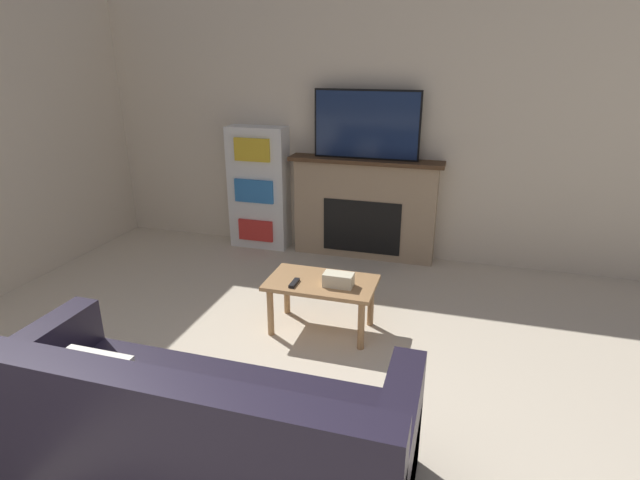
% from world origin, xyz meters
% --- Properties ---
extents(wall_back, '(6.68, 0.06, 2.70)m').
position_xyz_m(wall_back, '(0.00, 3.95, 1.35)').
color(wall_back, beige).
rests_on(wall_back, ground_plane).
extents(fireplace, '(1.57, 0.28, 1.05)m').
position_xyz_m(fireplace, '(0.06, 3.81, 0.53)').
color(fireplace, tan).
rests_on(fireplace, ground_plane).
extents(tv, '(1.06, 0.03, 0.67)m').
position_xyz_m(tv, '(0.06, 3.79, 1.38)').
color(tv, black).
rests_on(tv, fireplace).
extents(couch, '(2.06, 0.90, 0.89)m').
position_xyz_m(couch, '(-0.09, 0.55, 0.30)').
color(couch, black).
rests_on(couch, ground_plane).
extents(coffee_table, '(0.82, 0.48, 0.42)m').
position_xyz_m(coffee_table, '(0.07, 2.20, 0.35)').
color(coffee_table, '#A87A4C').
rests_on(coffee_table, ground_plane).
extents(tissue_box, '(0.22, 0.12, 0.10)m').
position_xyz_m(tissue_box, '(0.22, 2.15, 0.47)').
color(tissue_box, beige).
rests_on(tissue_box, coffee_table).
extents(remote_control, '(0.04, 0.15, 0.02)m').
position_xyz_m(remote_control, '(-0.11, 2.09, 0.43)').
color(remote_control, black).
rests_on(remote_control, coffee_table).
extents(bookshelf, '(0.64, 0.29, 1.33)m').
position_xyz_m(bookshelf, '(-1.11, 3.79, 0.66)').
color(bookshelf, white).
rests_on(bookshelf, ground_plane).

